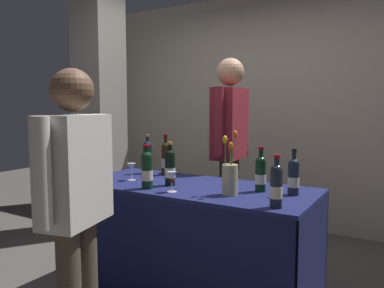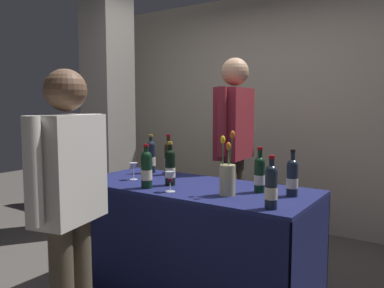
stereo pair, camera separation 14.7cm
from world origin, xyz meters
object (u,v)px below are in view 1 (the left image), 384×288
(concrete_pillar, at_px, (99,77))
(wine_glass_near_vendor, at_px, (172,178))
(tasting_table, at_px, (192,218))
(display_bottle_0, at_px, (276,185))
(flower_vase, at_px, (230,177))
(wine_glass_mid, at_px, (132,168))
(vendor_presenter, at_px, (230,136))
(taster_foreground_right, at_px, (75,195))
(featured_wine_bottle, at_px, (147,169))

(concrete_pillar, xyz_separation_m, wine_glass_near_vendor, (1.64, -1.02, -0.79))
(concrete_pillar, height_order, tasting_table, concrete_pillar)
(display_bottle_0, xyz_separation_m, wine_glass_near_vendor, (-0.72, 0.02, -0.04))
(flower_vase, bearing_deg, tasting_table, 160.56)
(concrete_pillar, bearing_deg, wine_glass_near_vendor, -31.86)
(display_bottle_0, distance_m, wine_glass_mid, 1.23)
(tasting_table, bearing_deg, flower_vase, -19.44)
(concrete_pillar, xyz_separation_m, flower_vase, (2.00, -0.89, -0.77))
(vendor_presenter, xyz_separation_m, taster_foreground_right, (-0.00, -1.80, -0.17))
(wine_glass_mid, bearing_deg, concrete_pillar, 143.69)
(concrete_pillar, distance_m, wine_glass_mid, 1.63)
(tasting_table, bearing_deg, vendor_presenter, 95.56)
(featured_wine_bottle, height_order, display_bottle_0, featured_wine_bottle)
(wine_glass_mid, bearing_deg, taster_foreground_right, -65.98)
(featured_wine_bottle, distance_m, wine_glass_mid, 0.33)
(wine_glass_near_vendor, bearing_deg, tasting_table, 88.62)
(featured_wine_bottle, relative_size, flower_vase, 0.74)
(display_bottle_0, distance_m, flower_vase, 0.39)
(tasting_table, height_order, featured_wine_bottle, featured_wine_bottle)
(concrete_pillar, xyz_separation_m, tasting_table, (1.64, -0.76, -1.13))
(concrete_pillar, distance_m, flower_vase, 2.32)
(wine_glass_mid, xyz_separation_m, taster_foreground_right, (0.42, -0.93, 0.02))
(flower_vase, bearing_deg, display_bottle_0, -22.74)
(wine_glass_near_vendor, bearing_deg, vendor_presenter, 93.89)
(tasting_table, distance_m, display_bottle_0, 0.85)
(tasting_table, height_order, taster_foreground_right, taster_foreground_right)
(tasting_table, relative_size, wine_glass_near_vendor, 12.74)
(tasting_table, relative_size, taster_foreground_right, 1.13)
(featured_wine_bottle, height_order, vendor_presenter, vendor_presenter)
(vendor_presenter, bearing_deg, flower_vase, 20.45)
(display_bottle_0, bearing_deg, vendor_presenter, 126.64)
(tasting_table, xyz_separation_m, wine_glass_mid, (-0.50, -0.08, 0.34))
(concrete_pillar, relative_size, vendor_presenter, 1.88)
(display_bottle_0, xyz_separation_m, vendor_presenter, (-0.79, 1.07, 0.17))
(concrete_pillar, bearing_deg, taster_foreground_right, -48.64)
(concrete_pillar, bearing_deg, tasting_table, -24.97)
(display_bottle_0, height_order, wine_glass_near_vendor, display_bottle_0)
(featured_wine_bottle, xyz_separation_m, vendor_presenter, (0.14, 1.04, 0.16))
(flower_vase, bearing_deg, wine_glass_near_vendor, -161.12)
(taster_foreground_right, bearing_deg, featured_wine_bottle, -3.14)
(wine_glass_near_vendor, bearing_deg, featured_wine_bottle, 179.43)
(taster_foreground_right, bearing_deg, wine_glass_near_vendor, -18.69)
(featured_wine_bottle, bearing_deg, vendor_presenter, 82.53)
(wine_glass_near_vendor, xyz_separation_m, vendor_presenter, (-0.07, 1.04, 0.20))
(wine_glass_mid, distance_m, vendor_presenter, 0.98)
(concrete_pillar, distance_m, taster_foreground_right, 2.48)
(concrete_pillar, relative_size, flower_vase, 8.04)
(featured_wine_bottle, bearing_deg, concrete_pillar, 144.62)
(featured_wine_bottle, bearing_deg, wine_glass_near_vendor, -0.57)
(flower_vase, bearing_deg, featured_wine_bottle, -167.88)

